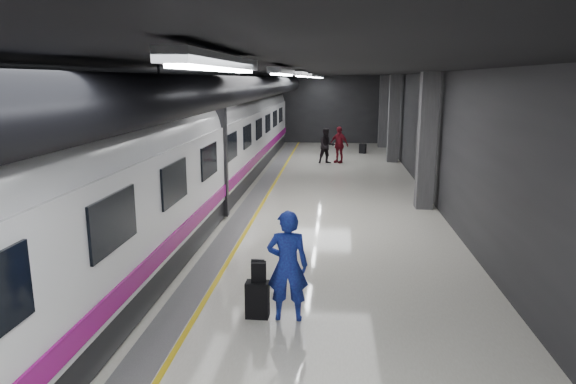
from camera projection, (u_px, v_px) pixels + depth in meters
name	position (u px, v px, depth m)	size (l,w,h in m)	color
ground	(284.00, 220.00, 15.85)	(40.00, 40.00, 0.00)	silver
platform_hall	(277.00, 103.00, 16.05)	(10.02, 40.02, 4.51)	black
train	(178.00, 152.00, 15.70)	(3.05, 38.00, 4.05)	black
traveler_main	(288.00, 266.00, 9.11)	(0.74, 0.49, 2.04)	#1742B3
suitcase_main	(257.00, 300.00, 9.33)	(0.42, 0.26, 0.68)	black
shoulder_bag	(259.00, 272.00, 9.25)	(0.27, 0.15, 0.36)	black
traveler_far_a	(327.00, 146.00, 26.34)	(0.88, 0.69, 1.82)	black
traveler_far_b	(339.00, 145.00, 26.58)	(1.10, 0.46, 1.88)	maroon
suitcase_far	(363.00, 149.00, 30.07)	(0.38, 0.24, 0.55)	black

